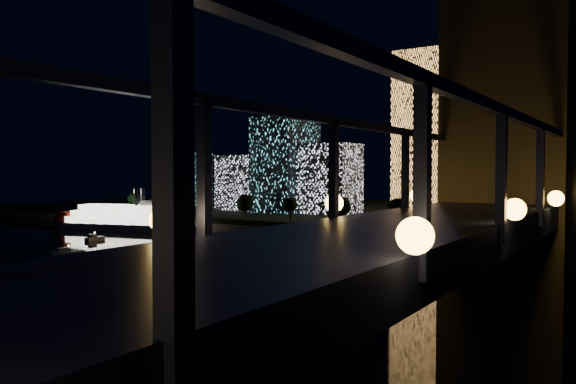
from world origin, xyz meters
name	(u,v)px	position (x,y,z in m)	size (l,w,h in m)	color
ground	(172,287)	(0.00, 0.00, 0.00)	(520.00, 520.00, 0.00)	black
far_bank	(440,217)	(0.00, 160.00, 2.50)	(420.00, 160.00, 5.00)	black
seawall	(360,237)	(0.00, 82.00, 1.50)	(420.00, 6.00, 3.00)	#6B5E4C
tower_cylindrical	(520,115)	(34.26, 146.16, 43.26)	(34.00, 34.00, 76.28)	#FFAB51
tower_rectangular	(424,134)	(-0.73, 141.56, 37.24)	(20.27, 20.27, 64.49)	#FFAB51
midrise_blocks	(267,175)	(-66.05, 124.68, 20.64)	(96.27, 28.22, 39.87)	white
truss_bridge	(547,214)	(65.00, 3.72, 16.25)	(13.00, 266.00, 50.00)	navy
riverboat	(120,219)	(-92.93, 65.92, 4.21)	(55.38, 24.28, 16.40)	silver
motorboats	(197,271)	(-4.75, 12.17, 0.81)	(135.83, 88.55, 2.78)	silver
esplanade_trees	(281,204)	(-33.98, 88.00, 10.47)	(165.50, 6.73, 8.86)	black
street_lamps	(290,208)	(-34.00, 94.00, 9.02)	(132.70, 0.70, 5.65)	black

